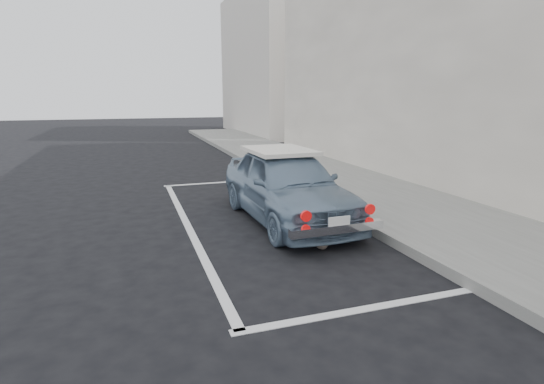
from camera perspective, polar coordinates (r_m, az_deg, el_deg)
The scene contains 9 objects.
ground at distance 4.90m, azimuth 4.67°, elevation -13.63°, with size 80.00×80.00×0.00m, color black.
sidewalk at distance 8.09m, azimuth 20.03°, elevation -3.05°, with size 2.80×40.00×0.15m, color slate.
shop_building at distance 11.48m, azimuth 27.72°, elevation 17.97°, with size 3.50×18.00×7.00m.
building_far at distance 25.42m, azimuth -0.20°, elevation 16.95°, with size 3.50×10.00×8.00m, color beige.
pline_rear at distance 4.72m, azimuth 12.96°, elevation -14.98°, with size 3.00×0.12×0.01m, color silver.
pline_front at distance 10.98m, azimuth -6.52°, elevation 1.32°, with size 3.00×0.12×0.01m, color silver.
pline_side at distance 7.40m, azimuth -11.23°, elevation -4.54°, with size 0.12×7.00×0.01m, color silver.
retro_coupe at distance 7.49m, azimuth 2.03°, elevation 1.00°, with size 1.62×3.80×1.28m.
cat at distance 6.23m, azimuth 6.70°, elevation -6.74°, with size 0.23×0.42×0.23m.
Camera 1 is at (-1.79, -4.01, 2.18)m, focal length 28.00 mm.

